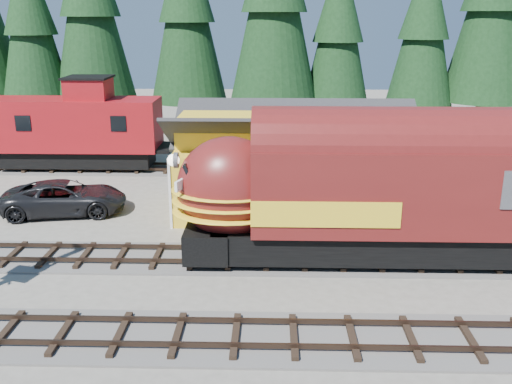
{
  "coord_description": "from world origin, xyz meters",
  "views": [
    {
      "loc": [
        -1.34,
        -17.47,
        9.62
      ],
      "look_at": [
        -1.93,
        4.0,
        2.92
      ],
      "focal_mm": 40.0,
      "sensor_mm": 36.0,
      "label": 1
    }
  ],
  "objects_px": {
    "depot": "(298,153)",
    "locomotive": "(388,197)",
    "caboose": "(77,128)",
    "pickup_truck_a": "(65,198)"
  },
  "relations": [
    {
      "from": "depot",
      "to": "locomotive",
      "type": "relative_size",
      "value": 0.72
    },
    {
      "from": "caboose",
      "to": "pickup_truck_a",
      "type": "xyz_separation_m",
      "value": [
        2.05,
        -8.5,
        -1.89
      ]
    },
    {
      "from": "depot",
      "to": "pickup_truck_a",
      "type": "bearing_deg",
      "value": -175.09
    },
    {
      "from": "pickup_truck_a",
      "to": "locomotive",
      "type": "bearing_deg",
      "value": -119.9
    },
    {
      "from": "locomotive",
      "to": "pickup_truck_a",
      "type": "distance_m",
      "value": 16.05
    },
    {
      "from": "caboose",
      "to": "locomotive",
      "type": "bearing_deg",
      "value": -39.46
    },
    {
      "from": "caboose",
      "to": "pickup_truck_a",
      "type": "distance_m",
      "value": 8.95
    },
    {
      "from": "depot",
      "to": "caboose",
      "type": "relative_size",
      "value": 1.2
    },
    {
      "from": "locomotive",
      "to": "caboose",
      "type": "bearing_deg",
      "value": 140.54
    },
    {
      "from": "depot",
      "to": "locomotive",
      "type": "xyz_separation_m",
      "value": [
        3.26,
        -6.5,
        -0.19
      ]
    }
  ]
}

